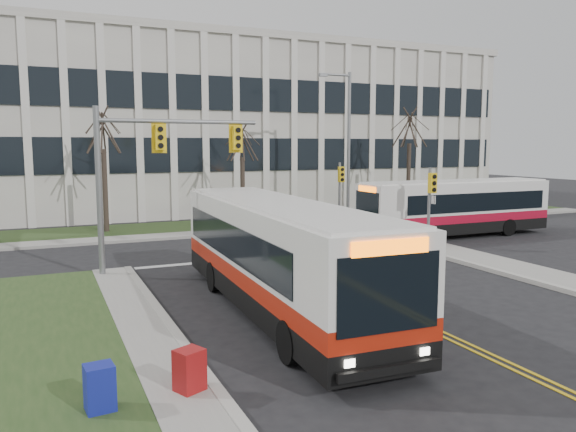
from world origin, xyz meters
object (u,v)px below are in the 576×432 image
(streetlight, at_px, (346,139))
(newspaper_box_blue, at_px, (100,391))
(bus_main, at_px, (279,259))
(newspaper_box_red, at_px, (190,373))
(bus_cross, at_px, (455,209))
(directory_sign, at_px, (255,206))

(streetlight, xyz_separation_m, newspaper_box_blue, (-16.48, -20.13, -4.72))
(streetlight, distance_m, newspaper_box_blue, 26.44)
(bus_main, bearing_deg, newspaper_box_blue, -137.63)
(streetlight, relative_size, newspaper_box_blue, 9.68)
(bus_main, height_order, newspaper_box_red, bus_main)
(bus_cross, bearing_deg, newspaper_box_blue, -55.26)
(bus_cross, xyz_separation_m, newspaper_box_red, (-17.66, -13.32, -0.98))
(streetlight, bearing_deg, newspaper_box_blue, -129.30)
(directory_sign, bearing_deg, newspaper_box_red, -113.57)
(bus_cross, relative_size, newspaper_box_red, 11.47)
(streetlight, distance_m, bus_main, 19.46)
(directory_sign, distance_m, newspaper_box_red, 23.27)
(streetlight, distance_m, directory_sign, 6.96)
(bus_main, relative_size, newspaper_box_red, 12.42)
(directory_sign, bearing_deg, streetlight, -13.23)
(streetlight, xyz_separation_m, directory_sign, (-5.53, 1.30, -4.02))
(streetlight, relative_size, bus_main, 0.78)
(bus_main, height_order, newspaper_box_blue, bus_main)
(bus_main, relative_size, newspaper_box_blue, 12.42)
(bus_main, height_order, bus_cross, bus_main)
(bus_main, bearing_deg, newspaper_box_red, -127.89)
(bus_cross, height_order, newspaper_box_blue, bus_cross)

